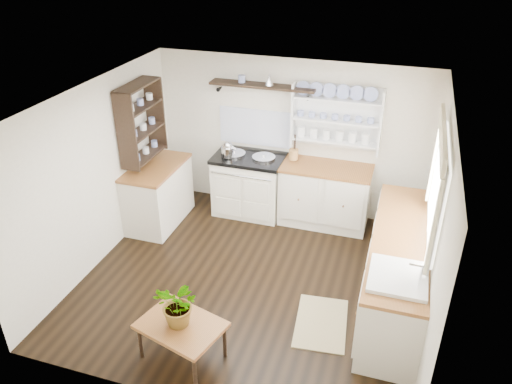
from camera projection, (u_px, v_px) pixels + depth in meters
floor at (251, 279)px, 6.21m from camera, size 4.00×3.80×0.01m
wall_back at (291, 137)px, 7.25m from camera, size 4.00×0.02×2.30m
wall_right at (435, 227)px, 5.13m from camera, size 0.02×3.80×2.30m
wall_left at (98, 175)px, 6.19m from camera, size 0.02×3.80×2.30m
ceiling at (250, 101)px, 5.11m from camera, size 4.00×3.80×0.01m
window at (437, 184)px, 5.07m from camera, size 0.08×1.55×1.22m
aga_cooker at (249, 184)px, 7.44m from camera, size 1.02×0.71×0.95m
back_cabinets at (325, 194)px, 7.17m from camera, size 1.27×0.63×0.90m
right_cabinets at (397, 270)px, 5.62m from camera, size 0.62×2.43×0.90m
belfast_sink at (396, 287)px, 4.83m from camera, size 0.55×0.60×0.45m
left_cabinets at (158, 194)px, 7.19m from camera, size 0.62×1.13×0.90m
plate_rack at (337, 116)px, 6.85m from camera, size 1.20×0.22×0.90m
high_shelf at (263, 86)px, 6.89m from camera, size 1.50×0.29×0.16m
left_shelving at (141, 121)px, 6.71m from camera, size 0.28×0.80×1.05m
kettle at (228, 149)px, 7.14m from camera, size 0.19×0.19×0.23m
utensil_crock at (294, 154)px, 7.12m from camera, size 0.13×0.13×0.16m
center_table at (181, 327)px, 4.92m from camera, size 0.93×0.77×0.44m
potted_plant at (179, 305)px, 4.78m from camera, size 0.54×0.51×0.48m
floor_rug at (321, 323)px, 5.52m from camera, size 0.63×0.90×0.02m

